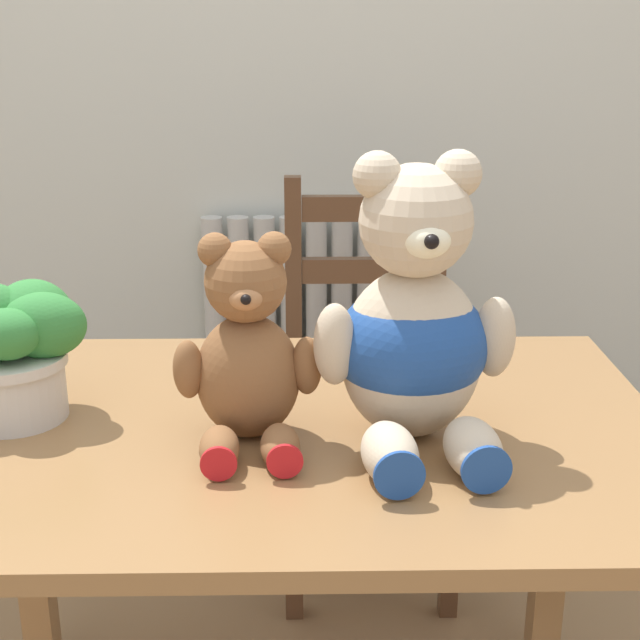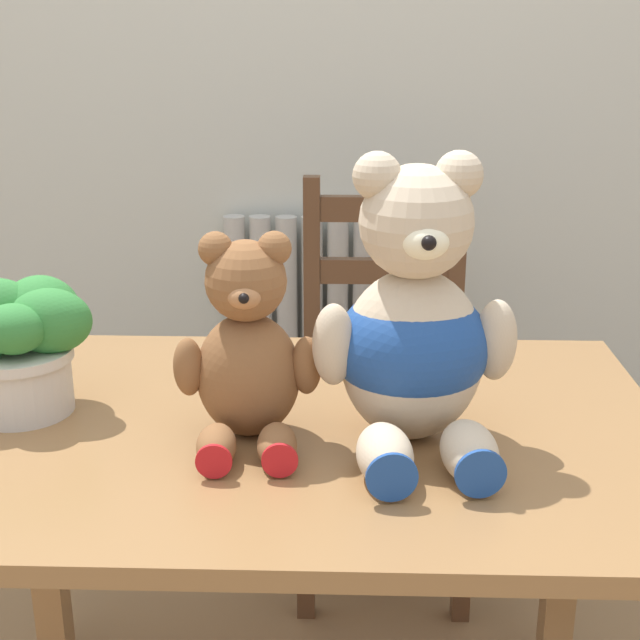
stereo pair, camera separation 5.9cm
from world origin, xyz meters
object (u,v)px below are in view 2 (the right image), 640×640
at_px(wooden_chair_behind, 384,393).
at_px(teddy_bear_left, 247,353).
at_px(teddy_bear_right, 414,331).
at_px(potted_plant, 20,340).

height_order(wooden_chair_behind, teddy_bear_left, teddy_bear_left).
distance_m(teddy_bear_left, teddy_bear_right, 0.24).
bearing_deg(wooden_chair_behind, potted_plant, 49.97).
bearing_deg(teddy_bear_left, teddy_bear_right, 176.50).
bearing_deg(potted_plant, teddy_bear_left, -13.01).
xyz_separation_m(wooden_chair_behind, teddy_bear_right, (0.00, -0.78, 0.43)).
xyz_separation_m(wooden_chair_behind, potted_plant, (-0.59, -0.70, 0.38)).
bearing_deg(potted_plant, wooden_chair_behind, 49.97).
bearing_deg(teddy_bear_left, wooden_chair_behind, -110.15).
height_order(teddy_bear_left, potted_plant, teddy_bear_left).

